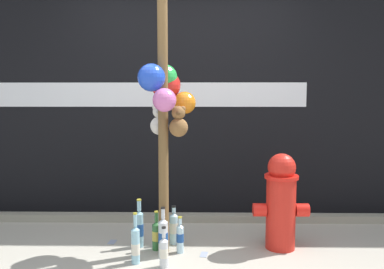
{
  "coord_description": "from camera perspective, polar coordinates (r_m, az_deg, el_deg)",
  "views": [
    {
      "loc": [
        0.17,
        -2.86,
        1.32
      ],
      "look_at": [
        0.12,
        0.35,
        1.01
      ],
      "focal_mm": 36.4,
      "sensor_mm": 36.0,
      "label": 1
    }
  ],
  "objects": [
    {
      "name": "fire_hydrant",
      "position": [
        3.52,
        12.91,
        -9.47
      ],
      "size": [
        0.48,
        0.29,
        0.84
      ],
      "color": "red",
      "rests_on": "ground_plane"
    },
    {
      "name": "bottle_6",
      "position": [
        3.35,
        -4.25,
        -14.67
      ],
      "size": [
        0.08,
        0.08,
        0.42
      ],
      "color": "silver",
      "rests_on": "ground_plane"
    },
    {
      "name": "litter_0",
      "position": [
        3.77,
        -11.61,
        -15.15
      ],
      "size": [
        0.07,
        0.11,
        0.01
      ],
      "primitive_type": "cube",
      "rotation": [
        0.0,
        0.0,
        3.05
      ],
      "color": "#8C99B2",
      "rests_on": "ground_plane"
    },
    {
      "name": "bottle_5",
      "position": [
        3.25,
        -8.27,
        -15.67
      ],
      "size": [
        0.07,
        0.07,
        0.41
      ],
      "color": "#93CCE0",
      "rests_on": "ground_plane"
    },
    {
      "name": "bottle_2",
      "position": [
        3.56,
        -7.72,
        -13.38
      ],
      "size": [
        0.07,
        0.07,
        0.43
      ],
      "color": "#93CCE0",
      "rests_on": "ground_plane"
    },
    {
      "name": "memorial_post",
      "position": [
        3.29,
        -4.03,
        8.62
      ],
      "size": [
        0.49,
        0.59,
        2.69
      ],
      "color": "brown",
      "rests_on": "ground_plane"
    },
    {
      "name": "curb_strip",
      "position": [
        4.25,
        -1.42,
        -12.09
      ],
      "size": [
        8.0,
        0.12,
        0.08
      ],
      "primitive_type": "cube",
      "color": "gray",
      "rests_on": "ground_plane"
    },
    {
      "name": "bottle_0",
      "position": [
        3.43,
        -1.76,
        -14.82
      ],
      "size": [
        0.06,
        0.06,
        0.32
      ],
      "color": "#B2DBEA",
      "rests_on": "ground_plane"
    },
    {
      "name": "bottle_1",
      "position": [
        3.5,
        -5.22,
        -14.41
      ],
      "size": [
        0.08,
        0.08,
        0.34
      ],
      "color": "#337038",
      "rests_on": "ground_plane"
    },
    {
      "name": "litter_1",
      "position": [
        3.43,
        1.76,
        -17.14
      ],
      "size": [
        0.07,
        0.12,
        0.01
      ],
      "primitive_type": "cube",
      "rotation": [
        0.0,
        0.0,
        1.4
      ],
      "color": "#8C99B2",
      "rests_on": "ground_plane"
    },
    {
      "name": "building_wall",
      "position": [
        4.46,
        -1.27,
        10.18
      ],
      "size": [
        10.0,
        0.21,
        3.38
      ],
      "color": "black",
      "rests_on": "ground_plane"
    },
    {
      "name": "bottle_3",
      "position": [
        3.17,
        -4.15,
        -16.73
      ],
      "size": [
        0.07,
        0.07,
        0.32
      ],
      "color": "silver",
      "rests_on": "ground_plane"
    },
    {
      "name": "bottle_4",
      "position": [
        3.62,
        -2.68,
        -13.44
      ],
      "size": [
        0.08,
        0.08,
        0.35
      ],
      "color": "#B2DBEA",
      "rests_on": "ground_plane"
    }
  ]
}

